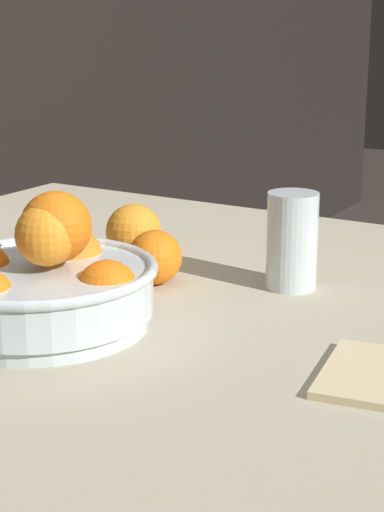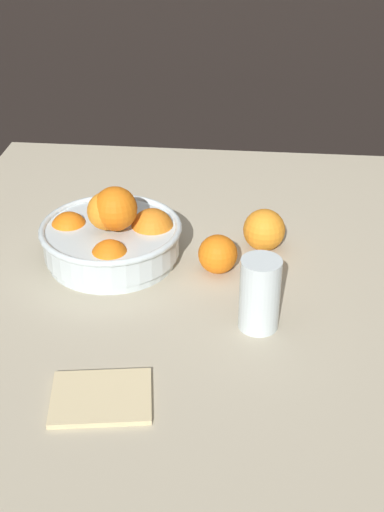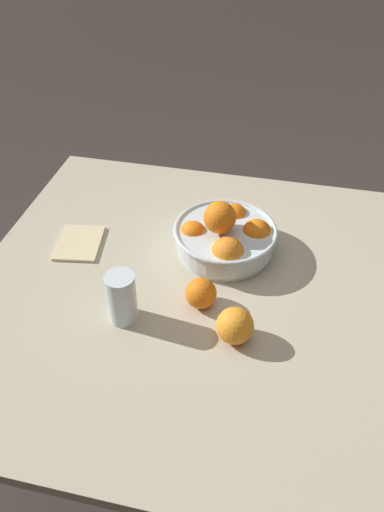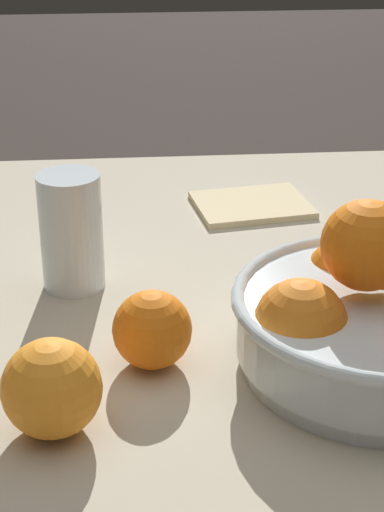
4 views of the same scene
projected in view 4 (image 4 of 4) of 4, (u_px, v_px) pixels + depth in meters
dining_table at (207, 433)px, 0.81m from camera, size 1.02×1.12×0.75m
fruit_bowl at (378, 317)px, 0.74m from camera, size 0.26×0.26×0.15m
juice_glass at (72, 239)px, 0.88m from camera, size 0.06×0.06×0.12m
orange_loose_near_bowl at (52, 388)px, 0.66m from camera, size 0.08×0.08×0.08m
orange_loose_front at (152, 330)px, 0.75m from camera, size 0.07×0.07×0.07m
napkin at (252, 205)px, 1.09m from camera, size 0.16×0.13×0.01m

